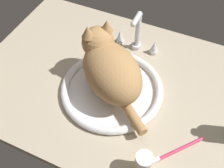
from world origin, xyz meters
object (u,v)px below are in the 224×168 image
faucet (137,36)px  sink_basin (112,89)px  pill_bottle (143,164)px  cat (109,66)px  toothbrush (176,151)px

faucet → sink_basin: bearing=-90.0°
pill_bottle → cat: bearing=131.7°
cat → pill_bottle: cat is taller
cat → pill_bottle: bearing=-48.3°
faucet → cat: bearing=-94.4°
sink_basin → faucet: faucet is taller
cat → toothbrush: size_ratio=2.25×
cat → pill_bottle: 32.91cm
faucet → toothbrush: bearing=-53.2°
toothbrush → cat: bearing=153.7°
sink_basin → pill_bottle: 30.20cm
sink_basin → faucet: 24.24cm
faucet → pill_bottle: bearing=-66.9°
toothbrush → sink_basin: bearing=154.6°
sink_basin → toothbrush: bearing=-25.4°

